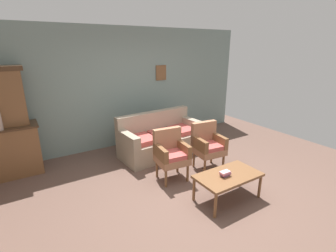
# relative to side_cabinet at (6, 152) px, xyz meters

# --- Properties ---
(ground_plane) EXTENTS (7.68, 7.68, 0.00)m
(ground_plane) POSITION_rel_side_cabinet_xyz_m (2.54, -2.25, -0.47)
(ground_plane) COLOR brown
(wall_back_with_decor) EXTENTS (6.40, 0.09, 2.70)m
(wall_back_with_decor) POSITION_rel_side_cabinet_xyz_m (2.55, 0.38, 0.88)
(wall_back_with_decor) COLOR gray
(wall_back_with_decor) RESTS_ON ground
(side_cabinet) EXTENTS (1.16, 0.55, 0.93)m
(side_cabinet) POSITION_rel_side_cabinet_xyz_m (0.00, 0.00, 0.00)
(side_cabinet) COLOR brown
(side_cabinet) RESTS_ON ground
(floral_couch) EXTENTS (1.87, 0.93, 0.90)m
(floral_couch) POSITION_rel_side_cabinet_xyz_m (2.86, -0.63, -0.14)
(floral_couch) COLOR gray
(floral_couch) RESTS_ON ground
(armchair_by_doorway) EXTENTS (0.57, 0.54, 0.90)m
(armchair_by_doorway) POSITION_rel_side_cabinet_xyz_m (2.46, -1.65, 0.03)
(armchair_by_doorway) COLOR #9E6B4C
(armchair_by_doorway) RESTS_ON ground
(armchair_near_couch_end) EXTENTS (0.57, 0.54, 0.90)m
(armchair_near_couch_end) POSITION_rel_side_cabinet_xyz_m (3.27, -1.69, 0.03)
(armchair_near_couch_end) COLOR #9E6B4C
(armchair_near_couch_end) RESTS_ON ground
(coffee_table) EXTENTS (1.00, 0.56, 0.42)m
(coffee_table) POSITION_rel_side_cabinet_xyz_m (2.85, -2.66, -0.09)
(coffee_table) COLOR brown
(coffee_table) RESTS_ON ground
(book_stack_on_table) EXTENTS (0.17, 0.11, 0.08)m
(book_stack_on_table) POSITION_rel_side_cabinet_xyz_m (2.78, -2.66, -0.00)
(book_stack_on_table) COLOR #6C5264
(book_stack_on_table) RESTS_ON coffee_table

